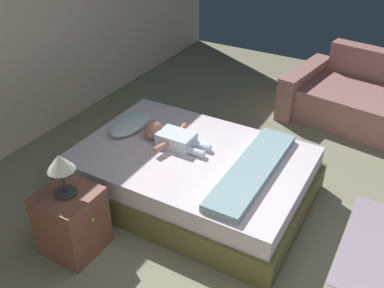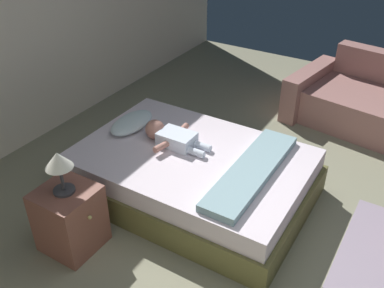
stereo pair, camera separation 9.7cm
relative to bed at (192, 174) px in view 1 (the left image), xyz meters
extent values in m
plane|color=gray|center=(-0.27, -0.97, -0.22)|extent=(8.00, 8.00, 0.00)
cube|color=brown|center=(0.00, 0.00, -0.09)|extent=(1.39, 2.04, 0.26)
cube|color=silver|center=(0.00, 0.00, 0.13)|extent=(1.33, 1.96, 0.18)
ellipsoid|color=silver|center=(0.08, 0.72, 0.28)|extent=(0.52, 0.28, 0.11)
cube|color=white|center=(0.05, 0.19, 0.29)|extent=(0.22, 0.32, 0.12)
sphere|color=tan|center=(0.05, 0.42, 0.31)|extent=(0.18, 0.18, 0.18)
cylinder|color=tan|center=(-0.13, 0.24, 0.29)|extent=(0.16, 0.08, 0.06)
cylinder|color=tan|center=(0.23, 0.24, 0.29)|extent=(0.15, 0.07, 0.06)
cylinder|color=white|center=(0.00, -0.04, 0.26)|extent=(0.06, 0.16, 0.06)
cylinder|color=white|center=(0.11, -0.04, 0.26)|extent=(0.06, 0.16, 0.06)
cube|color=blue|center=(0.25, 0.28, 0.23)|extent=(0.05, 0.16, 0.01)
cube|color=white|center=(0.26, 0.35, 0.24)|extent=(0.02, 0.03, 0.01)
cube|color=#9B6A64|center=(2.02, -1.23, -0.01)|extent=(1.06, 1.71, 0.40)
cube|color=#9B6A64|center=(2.17, -0.34, 0.05)|extent=(1.04, 0.36, 0.53)
cube|color=brown|center=(-1.02, 0.47, 0.05)|extent=(0.41, 0.41, 0.53)
sphere|color=tan|center=(-1.02, 0.25, 0.17)|extent=(0.03, 0.03, 0.03)
cylinder|color=#333338|center=(-1.02, 0.47, 0.33)|extent=(0.16, 0.16, 0.02)
cylinder|color=#333338|center=(-1.02, 0.47, 0.44)|extent=(0.02, 0.02, 0.20)
cone|color=silver|center=(-1.02, 0.47, 0.59)|extent=(0.20, 0.20, 0.12)
cube|color=#88AAB2|center=(0.00, -0.56, 0.26)|extent=(1.25, 0.30, 0.06)
camera|label=1|loc=(-2.67, -1.51, 2.29)|focal=40.00mm
camera|label=2|loc=(-2.62, -1.60, 2.29)|focal=40.00mm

